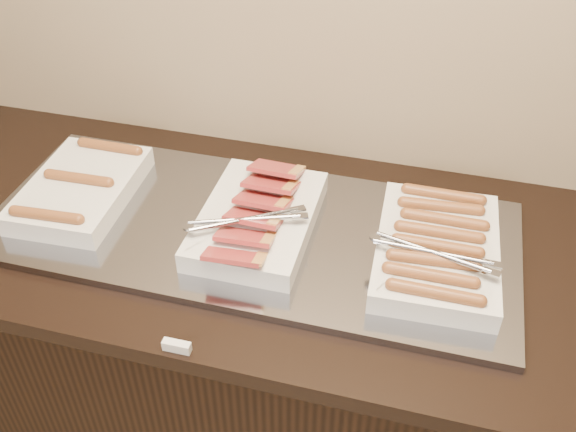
% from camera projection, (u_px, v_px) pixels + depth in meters
% --- Properties ---
extents(counter, '(2.06, 0.76, 0.90)m').
position_uv_depth(counter, '(254.00, 356.00, 1.76)').
color(counter, black).
rests_on(counter, ground).
extents(warming_tray, '(1.20, 0.50, 0.02)m').
position_uv_depth(warming_tray, '(250.00, 230.00, 1.47)').
color(warming_tray, gray).
rests_on(warming_tray, counter).
extents(dish_left, '(0.25, 0.36, 0.07)m').
position_uv_depth(dish_left, '(81.00, 188.00, 1.53)').
color(dish_left, silver).
rests_on(dish_left, warming_tray).
extents(dish_center, '(0.26, 0.39, 0.09)m').
position_uv_depth(dish_center, '(257.00, 218.00, 1.44)').
color(dish_center, silver).
rests_on(dish_center, warming_tray).
extents(dish_right, '(0.28, 0.39, 0.08)m').
position_uv_depth(dish_right, '(437.00, 249.00, 1.36)').
color(dish_right, silver).
rests_on(dish_right, warming_tray).
extents(label_holder, '(0.05, 0.02, 0.02)m').
position_uv_depth(label_holder, '(177.00, 346.00, 1.21)').
color(label_holder, silver).
rests_on(label_holder, counter).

